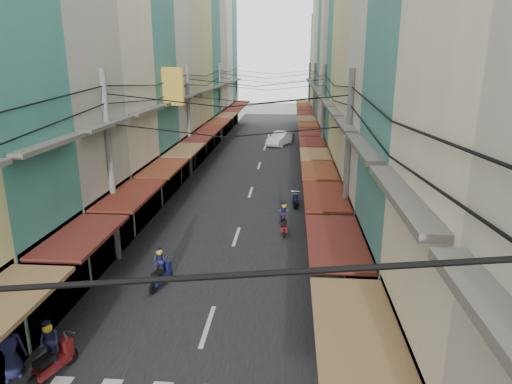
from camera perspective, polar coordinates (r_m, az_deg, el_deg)
The scene contains 13 objects.
ground at distance 17.51m, azimuth -4.87°, elevation -12.89°, with size 160.00×160.00×0.00m, color slate.
road at distance 36.20m, azimuth 0.17°, elevation 2.61°, with size 10.00×80.00×0.02m, color black.
sidewalk_left at distance 37.24m, azimuth -9.87°, elevation 2.78°, with size 3.00×80.00×0.06m, color slate.
sidewalk_right at distance 36.31m, azimuth 10.46°, elevation 2.41°, with size 3.00×80.00×0.06m, color slate.
building_row_left at distance 33.39m, azimuth -14.69°, elevation 17.87°, with size 7.80×67.67×23.70m.
building_row_right at distance 31.99m, azimuth 14.64°, elevation 17.31°, with size 7.80×68.98×22.59m.
utility_poles at distance 30.28m, azimuth -0.55°, elevation 12.56°, with size 10.20×66.13×8.20m.
white_car at distance 47.63m, azimuth 3.08°, elevation 5.86°, with size 4.97×1.95×1.75m, color silver.
bicycle at distance 19.14m, azimuth 12.83°, elevation -10.60°, with size 0.57×1.53×1.05m, color black.
moving_scooters at distance 19.31m, azimuth -6.02°, elevation -8.34°, with size 7.18×17.91×1.75m.
pedestrians at distance 21.49m, azimuth -13.57°, elevation -4.60°, with size 13.34×26.65×2.25m.
market_umbrella at distance 13.37m, azimuth 23.49°, elevation -12.89°, with size 2.47×2.47×2.60m.
traffic_sign at distance 17.53m, azimuth 11.24°, elevation -6.31°, with size 0.10×0.58×2.62m.
Camera 1 is at (2.63, -15.10, 8.48)m, focal length 32.00 mm.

